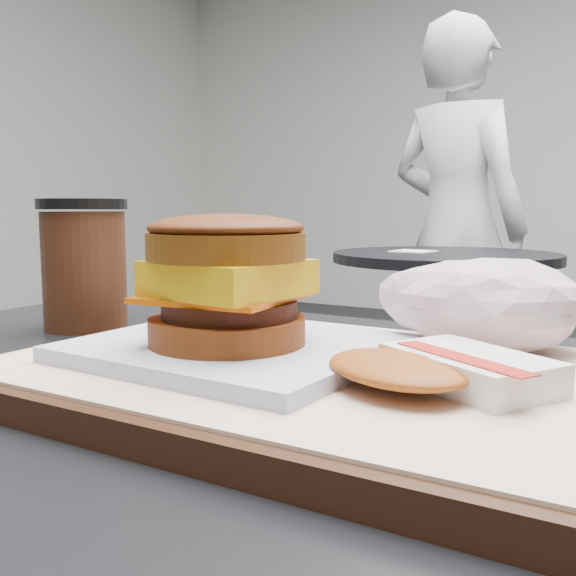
# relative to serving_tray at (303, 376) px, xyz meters

# --- Properties ---
(serving_tray) EXTENTS (0.38, 0.28, 0.02)m
(serving_tray) POSITION_rel_serving_tray_xyz_m (0.00, 0.00, 0.00)
(serving_tray) COLOR black
(serving_tray) RESTS_ON customer_table
(breakfast_sandwich) EXTENTS (0.20, 0.18, 0.09)m
(breakfast_sandwich) POSITION_rel_serving_tray_xyz_m (-0.04, -0.02, 0.05)
(breakfast_sandwich) COLOR white
(breakfast_sandwich) RESTS_ON serving_tray
(hash_brown) EXTENTS (0.14, 0.12, 0.02)m
(hash_brown) POSITION_rel_serving_tray_xyz_m (0.09, -0.02, 0.02)
(hash_brown) COLOR white
(hash_brown) RESTS_ON serving_tray
(crumpled_wrapper) EXTENTS (0.14, 0.11, 0.06)m
(crumpled_wrapper) POSITION_rel_serving_tray_xyz_m (0.08, 0.10, 0.04)
(crumpled_wrapper) COLOR white
(crumpled_wrapper) RESTS_ON serving_tray
(coffee_cup) EXTENTS (0.08, 0.08, 0.12)m
(coffee_cup) POSITION_rel_serving_tray_xyz_m (-0.29, 0.08, 0.05)
(coffee_cup) COLOR #3D1B0E
(coffee_cup) RESTS_ON customer_table
(neighbor_table) EXTENTS (0.70, 0.70, 0.75)m
(neighbor_table) POSITION_rel_serving_tray_xyz_m (-0.41, 1.62, -0.23)
(neighbor_table) COLOR black
(neighbor_table) RESTS_ON ground
(napkin) EXTENTS (0.13, 0.13, 0.00)m
(napkin) POSITION_rel_serving_tray_xyz_m (-0.51, 1.60, -0.03)
(napkin) COLOR white
(napkin) RESTS_ON neighbor_table
(patron) EXTENTS (0.67, 0.54, 1.61)m
(patron) POSITION_rel_serving_tray_xyz_m (-0.55, 2.19, 0.03)
(patron) COLOR silver
(patron) RESTS_ON ground
(bg_table_mid) EXTENTS (0.66, 0.66, 0.75)m
(bg_table_mid) POSITION_rel_serving_tray_xyz_m (-2.46, 3.17, -0.22)
(bg_table_mid) COLOR black
(bg_table_mid) RESTS_ON ground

